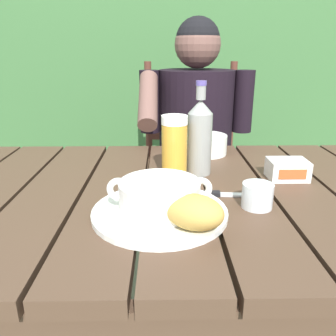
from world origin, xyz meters
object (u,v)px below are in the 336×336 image
object	(u,v)px
person_eating	(195,140)
soup_bowl	(160,195)
table_knife	(219,194)
diner_bowl	(206,144)
chair_near_diner	(191,173)
bread_roll	(194,212)
butter_tub	(287,169)
serving_plate	(160,212)
water_glass_small	(257,196)
beer_bottle	(200,136)
beer_glass	(174,147)

from	to	relation	value
person_eating	soup_bowl	size ratio (longest dim) A/B	5.52
soup_bowl	table_knife	size ratio (longest dim) A/B	1.38
soup_bowl	diner_bowl	distance (m)	0.47
chair_near_diner	soup_bowl	distance (m)	1.05
person_eating	bread_roll	size ratio (longest dim) A/B	8.49
soup_bowl	bread_roll	world-z (taller)	soup_bowl
chair_near_diner	butter_tub	xyz separation A→B (m)	(0.19, -0.78, 0.29)
serving_plate	diner_bowl	size ratio (longest dim) A/B	2.10
diner_bowl	table_knife	bearing A→B (deg)	-91.85
table_knife	soup_bowl	bearing A→B (deg)	-145.87
water_glass_small	beer_bottle	bearing A→B (deg)	115.80
soup_bowl	bread_roll	distance (m)	0.10
chair_near_diner	bread_roll	distance (m)	1.11
bread_roll	butter_tub	xyz separation A→B (m)	(0.28, 0.28, -0.02)
person_eating	butter_tub	size ratio (longest dim) A/B	11.80
chair_near_diner	water_glass_small	distance (m)	1.00
beer_bottle	table_knife	distance (m)	0.19
person_eating	diner_bowl	xyz separation A→B (m)	(0.00, -0.34, 0.07)
serving_plate	beer_bottle	world-z (taller)	beer_bottle
butter_tub	diner_bowl	size ratio (longest dim) A/B	0.75
serving_plate	butter_tub	bearing A→B (deg)	31.15
chair_near_diner	beer_bottle	world-z (taller)	chair_near_diner
soup_bowl	diner_bowl	world-z (taller)	soup_bowl
soup_bowl	butter_tub	size ratio (longest dim) A/B	2.14
person_eating	water_glass_small	size ratio (longest dim) A/B	17.67
person_eating	table_knife	bearing A→B (deg)	-90.70
chair_near_diner	serving_plate	world-z (taller)	chair_near_diner
person_eating	soup_bowl	distance (m)	0.80
beer_bottle	water_glass_small	bearing A→B (deg)	-64.20
beer_glass	soup_bowl	bearing A→B (deg)	-99.46
soup_bowl	diner_bowl	xyz separation A→B (m)	(0.15, 0.45, -0.01)
diner_bowl	beer_bottle	bearing A→B (deg)	-103.10
chair_near_diner	diner_bowl	bearing A→B (deg)	-90.00
beer_glass	person_eating	bearing A→B (deg)	78.59
person_eating	bread_roll	world-z (taller)	person_eating
butter_tub	person_eating	bearing A→B (deg)	108.71
serving_plate	beer_bottle	xyz separation A→B (m)	(0.11, 0.26, 0.10)
beer_bottle	water_glass_small	size ratio (longest dim) A/B	3.73
beer_glass	water_glass_small	size ratio (longest dim) A/B	2.48
person_eating	beer_glass	xyz separation A→B (m)	(-0.11, -0.56, 0.12)
table_knife	chair_near_diner	bearing A→B (deg)	89.28
serving_plate	beer_bottle	size ratio (longest dim) A/B	1.12
bread_roll	beer_bottle	size ratio (longest dim) A/B	0.56
water_glass_small	diner_bowl	distance (m)	0.42
beer_glass	diner_bowl	world-z (taller)	beer_glass
serving_plate	bread_roll	world-z (taller)	bread_roll
soup_bowl	water_glass_small	size ratio (longest dim) A/B	3.20
serving_plate	butter_tub	distance (m)	0.40
butter_tub	diner_bowl	xyz separation A→B (m)	(-0.19, 0.24, 0.01)
soup_bowl	beer_glass	bearing A→B (deg)	80.54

